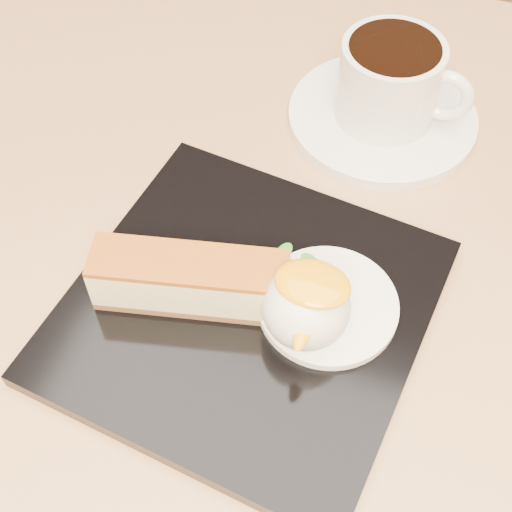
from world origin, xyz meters
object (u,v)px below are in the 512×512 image
(cheesecake, at_px, (190,280))
(coffee_cup, at_px, (392,81))
(saucer, at_px, (382,117))
(dessert_plate, at_px, (246,310))
(ice_cream_scoop, at_px, (306,307))
(table, at_px, (251,409))

(cheesecake, relative_size, coffee_cup, 1.21)
(cheesecake, height_order, saucer, cheesecake)
(dessert_plate, height_order, ice_cream_scoop, ice_cream_scoop)
(ice_cream_scoop, bearing_deg, table, 167.26)
(saucer, relative_size, coffee_cup, 1.44)
(saucer, distance_m, coffee_cup, 0.04)
(table, distance_m, coffee_cup, 0.29)
(cheesecake, xyz_separation_m, ice_cream_scoop, (0.07, -0.00, 0.01))
(dessert_plate, distance_m, ice_cream_scoop, 0.05)
(table, height_order, cheesecake, cheesecake)
(cheesecake, height_order, coffee_cup, coffee_cup)
(table, bearing_deg, saucer, 78.02)
(table, relative_size, cheesecake, 6.35)
(coffee_cup, bearing_deg, ice_cream_scoop, -88.19)
(table, distance_m, cheesecake, 0.19)
(table, relative_size, dessert_plate, 3.64)
(ice_cream_scoop, bearing_deg, saucer, 88.92)
(dessert_plate, bearing_deg, ice_cream_scoop, -7.13)
(dessert_plate, bearing_deg, table, 76.48)
(table, relative_size, saucer, 5.33)
(cheesecake, distance_m, coffee_cup, 0.23)
(ice_cream_scoop, xyz_separation_m, coffee_cup, (0.01, 0.21, 0.00))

